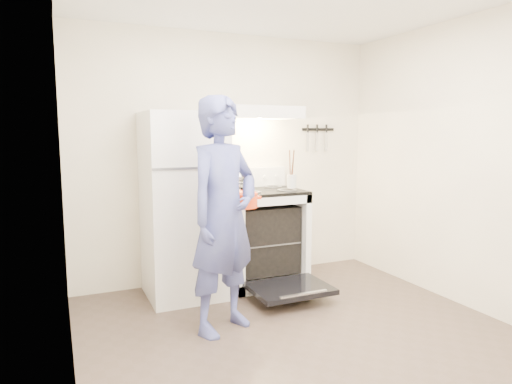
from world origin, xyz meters
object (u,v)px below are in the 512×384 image
Objects in this scene: refrigerator at (184,205)px; stove_body at (262,238)px; tea_kettle at (239,176)px; dutch_oven at (243,201)px; person at (224,215)px.

stove_body is (0.81, 0.02, -0.39)m from refrigerator.
refrigerator is 0.69m from tea_kettle.
refrigerator is at bearing -163.47° from tea_kettle.
tea_kettle is 0.84× the size of dutch_oven.
person is at bearing -84.88° from refrigerator.
tea_kettle is at bearing 16.53° from refrigerator.
refrigerator is 0.87m from person.
refrigerator is 1.85× the size of stove_body.
stove_body is 3.41× the size of tea_kettle.
tea_kettle is 0.75m from dutch_oven.
dutch_oven is (0.30, 0.36, 0.05)m from person.
person is 0.47m from dutch_oven.
tea_kettle is 1.20m from person.
stove_body is 1.24m from person.
person is at bearing -130.14° from dutch_oven.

